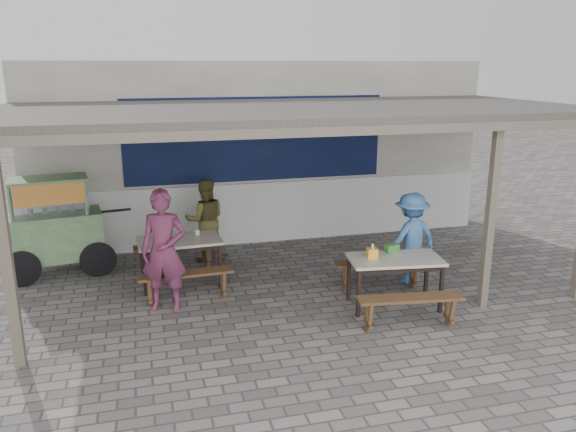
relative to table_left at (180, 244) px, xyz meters
The scene contains 17 objects.
ground 2.27m from the table_left, 30.56° to the right, with size 60.00×60.00×0.00m, color slate.
back_wall 3.27m from the table_left, 53.08° to the left, with size 9.00×1.28×3.50m.
warung_roof 2.78m from the table_left, ahead, with size 9.00×4.21×2.81m.
table_left is the anchor object (origin of this frame).
bench_left_street 0.78m from the table_left, 87.28° to the right, with size 1.41×0.35×0.45m.
bench_left_wall 0.78m from the table_left, 92.72° to the left, with size 1.41×0.35×0.45m.
table_right 3.39m from the table_left, 29.86° to the right, with size 1.40×0.87×0.75m.
bench_right_street 3.72m from the table_left, 39.94° to the right, with size 1.45×0.46×0.45m.
bench_right_wall 3.20m from the table_left, 18.10° to the right, with size 1.45×0.46×0.45m.
vendor_cart 2.19m from the table_left, 153.44° to the left, with size 2.02×1.02×1.66m.
patron_street_side 0.99m from the table_left, 106.69° to the right, with size 0.65×0.42×1.77m, color #682B48.
patron_wall_side 1.19m from the table_left, 63.17° to the left, with size 0.73×0.57×1.50m, color brown.
patron_right_table 3.71m from the table_left, 13.03° to the right, with size 0.96×0.55×1.48m, color #477CBE.
tissue_box 3.07m from the table_left, 31.31° to the right, with size 0.14×0.14×0.14m, color yellow.
donation_box 3.32m from the table_left, 25.82° to the right, with size 0.19×0.13×0.13m, color #3A7D37.
condiment_jar 0.38m from the table_left, 31.71° to the left, with size 0.07×0.07×0.08m, color silver.
condiment_bowl 0.25m from the table_left, 148.90° to the left, with size 0.20×0.20×0.05m, color white.
Camera 1 is at (-2.36, -7.55, 3.44)m, focal length 35.00 mm.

